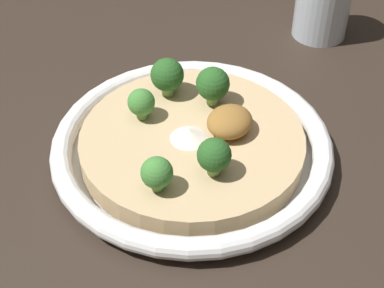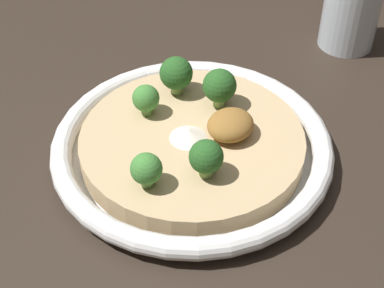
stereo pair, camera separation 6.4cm
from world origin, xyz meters
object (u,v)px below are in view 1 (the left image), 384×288
at_px(broccoli_back_right, 157,173).
at_px(broccoli_back, 214,156).
at_px(risotto_bowl, 192,146).
at_px(broccoli_front_left, 167,75).
at_px(broccoli_front, 141,103).
at_px(broccoli_left, 213,84).

bearing_deg(broccoli_back_right, broccoli_back, 146.83).
relative_size(risotto_bowl, broccoli_back, 7.34).
distance_m(broccoli_front_left, broccoli_front, 0.05).
bearing_deg(broccoli_back, broccoli_back_right, -33.17).
height_order(broccoli_left, broccoli_back_right, broccoli_left).
bearing_deg(broccoli_back, broccoli_front, -103.65).
xyz_separation_m(broccoli_front_left, broccoli_front, (0.05, 0.00, -0.01)).
bearing_deg(broccoli_front, risotto_bowl, 96.13).
relative_size(broccoli_front_left, broccoli_back_right, 1.22).
xyz_separation_m(broccoli_back, broccoli_front_left, (-0.08, -0.12, 0.00)).
bearing_deg(broccoli_front_left, broccoli_front, 2.98).
relative_size(risotto_bowl, broccoli_front, 8.41).
bearing_deg(broccoli_front_left, broccoli_back, 55.90).
height_order(risotto_bowl, broccoli_back_right, broccoli_back_right).
distance_m(broccoli_back, broccoli_left, 0.11).
height_order(broccoli_front_left, broccoli_left, same).
height_order(broccoli_back, broccoli_left, broccoli_left).
distance_m(broccoli_left, broccoli_front, 0.08).
relative_size(broccoli_back, broccoli_front, 1.15).
xyz_separation_m(risotto_bowl, broccoli_front_left, (-0.04, -0.07, 0.04)).
bearing_deg(broccoli_back_right, broccoli_front, -133.66).
bearing_deg(broccoli_front, broccoli_back, 76.35).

